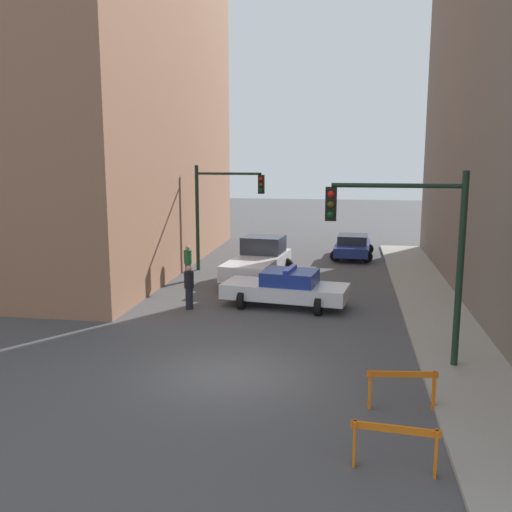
{
  "coord_description": "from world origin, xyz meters",
  "views": [
    {
      "loc": [
        2.95,
        -13.95,
        5.73
      ],
      "look_at": [
        -0.26,
        5.91,
        2.13
      ],
      "focal_mm": 40.0,
      "sensor_mm": 36.0,
      "label": 1
    }
  ],
  "objects_px": {
    "traffic_light_near": "(416,239)",
    "police_car": "(286,288)",
    "white_truck": "(259,260)",
    "traffic_light_far": "(219,203)",
    "parked_car_near": "(353,246)",
    "pedestrian_crossing": "(189,287)",
    "barrier_mid": "(402,383)",
    "barrier_front": "(395,440)",
    "pedestrian_corner": "(188,263)"
  },
  "relations": [
    {
      "from": "pedestrian_corner",
      "to": "barrier_mid",
      "type": "relative_size",
      "value": 1.04
    },
    {
      "from": "traffic_light_near",
      "to": "police_car",
      "type": "xyz_separation_m",
      "value": [
        -4.01,
        5.68,
        -2.81
      ]
    },
    {
      "from": "police_car",
      "to": "barrier_mid",
      "type": "relative_size",
      "value": 3.08
    },
    {
      "from": "traffic_light_near",
      "to": "pedestrian_crossing",
      "type": "distance_m",
      "value": 9.29
    },
    {
      "from": "parked_car_near",
      "to": "pedestrian_corner",
      "type": "bearing_deg",
      "value": -132.39
    },
    {
      "from": "parked_car_near",
      "to": "police_car",
      "type": "bearing_deg",
      "value": -99.82
    },
    {
      "from": "pedestrian_crossing",
      "to": "white_truck",
      "type": "bearing_deg",
      "value": -46.66
    },
    {
      "from": "white_truck",
      "to": "barrier_mid",
      "type": "relative_size",
      "value": 3.51
    },
    {
      "from": "pedestrian_corner",
      "to": "white_truck",
      "type": "bearing_deg",
      "value": -116.09
    },
    {
      "from": "traffic_light_far",
      "to": "police_car",
      "type": "bearing_deg",
      "value": -57.24
    },
    {
      "from": "traffic_light_near",
      "to": "police_car",
      "type": "height_order",
      "value": "traffic_light_near"
    },
    {
      "from": "traffic_light_near",
      "to": "pedestrian_crossing",
      "type": "bearing_deg",
      "value": 148.0
    },
    {
      "from": "police_car",
      "to": "parked_car_near",
      "type": "height_order",
      "value": "police_car"
    },
    {
      "from": "traffic_light_near",
      "to": "barrier_mid",
      "type": "bearing_deg",
      "value": -99.46
    },
    {
      "from": "traffic_light_near",
      "to": "barrier_front",
      "type": "relative_size",
      "value": 3.26
    },
    {
      "from": "traffic_light_far",
      "to": "barrier_mid",
      "type": "relative_size",
      "value": 3.26
    },
    {
      "from": "traffic_light_near",
      "to": "barrier_mid",
      "type": "relative_size",
      "value": 3.26
    },
    {
      "from": "police_car",
      "to": "traffic_light_far",
      "type": "bearing_deg",
      "value": 40.99
    },
    {
      "from": "traffic_light_far",
      "to": "white_truck",
      "type": "relative_size",
      "value": 0.93
    },
    {
      "from": "white_truck",
      "to": "pedestrian_corner",
      "type": "distance_m",
      "value": 3.27
    },
    {
      "from": "police_car",
      "to": "white_truck",
      "type": "relative_size",
      "value": 0.88
    },
    {
      "from": "parked_car_near",
      "to": "barrier_mid",
      "type": "height_order",
      "value": "parked_car_near"
    },
    {
      "from": "pedestrian_crossing",
      "to": "barrier_front",
      "type": "relative_size",
      "value": 1.04
    },
    {
      "from": "traffic_light_far",
      "to": "parked_car_near",
      "type": "relative_size",
      "value": 1.18
    },
    {
      "from": "traffic_light_near",
      "to": "barrier_front",
      "type": "distance_m",
      "value": 6.23
    },
    {
      "from": "barrier_front",
      "to": "barrier_mid",
      "type": "relative_size",
      "value": 1.0
    },
    {
      "from": "white_truck",
      "to": "pedestrian_crossing",
      "type": "height_order",
      "value": "white_truck"
    },
    {
      "from": "pedestrian_crossing",
      "to": "barrier_mid",
      "type": "bearing_deg",
      "value": -165.39
    },
    {
      "from": "police_car",
      "to": "barrier_mid",
      "type": "height_order",
      "value": "police_car"
    },
    {
      "from": "parked_car_near",
      "to": "pedestrian_crossing",
      "type": "distance_m",
      "value": 13.36
    },
    {
      "from": "traffic_light_near",
      "to": "traffic_light_far",
      "type": "relative_size",
      "value": 1.0
    },
    {
      "from": "barrier_front",
      "to": "traffic_light_far",
      "type": "bearing_deg",
      "value": 112.55
    },
    {
      "from": "barrier_mid",
      "to": "parked_car_near",
      "type": "bearing_deg",
      "value": 92.97
    },
    {
      "from": "pedestrian_corner",
      "to": "parked_car_near",
      "type": "bearing_deg",
      "value": -88.16
    },
    {
      "from": "parked_car_near",
      "to": "barrier_front",
      "type": "relative_size",
      "value": 2.75
    },
    {
      "from": "traffic_light_near",
      "to": "pedestrian_corner",
      "type": "height_order",
      "value": "traffic_light_near"
    },
    {
      "from": "police_car",
      "to": "pedestrian_corner",
      "type": "xyz_separation_m",
      "value": [
        -4.9,
        3.66,
        0.14
      ]
    },
    {
      "from": "pedestrian_corner",
      "to": "traffic_light_far",
      "type": "bearing_deg",
      "value": -61.23
    },
    {
      "from": "police_car",
      "to": "barrier_front",
      "type": "distance_m",
      "value": 11.57
    },
    {
      "from": "traffic_light_near",
      "to": "pedestrian_crossing",
      "type": "xyz_separation_m",
      "value": [
        -7.55,
        4.72,
        -2.67
      ]
    },
    {
      "from": "barrier_mid",
      "to": "traffic_light_near",
      "type": "bearing_deg",
      "value": 80.54
    },
    {
      "from": "pedestrian_crossing",
      "to": "pedestrian_corner",
      "type": "relative_size",
      "value": 1.0
    },
    {
      "from": "pedestrian_corner",
      "to": "barrier_front",
      "type": "xyz_separation_m",
      "value": [
        8.09,
        -14.78,
        -0.24
      ]
    },
    {
      "from": "white_truck",
      "to": "barrier_front",
      "type": "bearing_deg",
      "value": -65.94
    },
    {
      "from": "traffic_light_far",
      "to": "police_car",
      "type": "xyz_separation_m",
      "value": [
        4.02,
        -6.25,
        -2.67
      ]
    },
    {
      "from": "traffic_light_far",
      "to": "pedestrian_crossing",
      "type": "xyz_separation_m",
      "value": [
        0.48,
        -7.21,
        -2.54
      ]
    },
    {
      "from": "traffic_light_far",
      "to": "barrier_mid",
      "type": "distance_m",
      "value": 16.74
    },
    {
      "from": "parked_car_near",
      "to": "pedestrian_corner",
      "type": "height_order",
      "value": "pedestrian_corner"
    },
    {
      "from": "pedestrian_crossing",
      "to": "traffic_light_far",
      "type": "bearing_deg",
      "value": -25.1
    },
    {
      "from": "traffic_light_far",
      "to": "barrier_front",
      "type": "relative_size",
      "value": 3.26
    }
  ]
}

